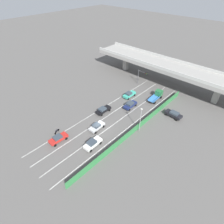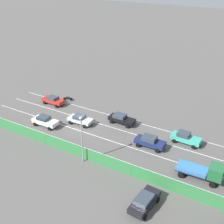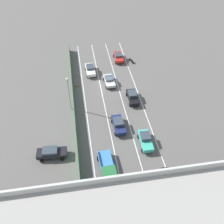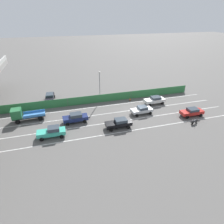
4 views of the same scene
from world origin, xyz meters
name	(u,v)px [view 1 (image 1 of 4)]	position (x,y,z in m)	size (l,w,h in m)	color
ground_plane	(100,128)	(0.00, 0.00, 0.00)	(300.00, 300.00, 0.00)	#565451
lane_line_left_edge	(101,109)	(-5.38, 5.72, 0.00)	(0.14, 47.43, 0.01)	silver
lane_line_mid_left	(110,114)	(-1.79, 5.72, 0.00)	(0.14, 47.43, 0.01)	silver
lane_line_mid_right	(120,120)	(1.79, 5.72, 0.00)	(0.14, 47.43, 0.01)	silver
lane_line_right_edge	(130,126)	(5.38, 5.72, 0.00)	(0.14, 47.43, 0.01)	silver
elevated_overpass	(166,67)	(0.00, 31.43, 6.25)	(54.02, 9.34, 7.85)	gray
green_fence	(137,127)	(7.55, 5.72, 0.91)	(0.10, 43.53, 1.82)	#2D753D
car_sedan_silver	(97,126)	(-0.14, -0.81, 0.86)	(2.24, 4.35, 1.55)	#B7BABC
car_sedan_black	(103,110)	(-3.80, 5.16, 0.90)	(2.01, 4.57, 1.63)	black
car_sedan_navy	(130,105)	(0.23, 12.17, 0.94)	(2.12, 4.54, 1.72)	navy
car_hatchback_white	(93,143)	(3.36, -5.43, 0.92)	(2.13, 4.57, 1.68)	silver
car_sedan_red	(58,138)	(-3.68, -9.76, 0.88)	(2.05, 4.48, 1.56)	red
car_taxi_teal	(129,94)	(-3.46, 16.39, 0.94)	(2.05, 4.50, 1.75)	teal
flatbed_truck_blue	(157,95)	(3.45, 21.44, 1.27)	(2.43, 5.82, 2.48)	black
motorcycle	(57,131)	(-6.42, -8.36, 0.46)	(0.92, 1.84, 0.93)	black
parked_sedan_dark	(174,114)	(11.59, 16.61, 0.93)	(4.74, 2.26, 1.64)	black
traffic_light	(141,75)	(-5.39, 25.15, 3.79)	(3.91, 0.62, 5.30)	#47474C
street_lamp	(141,118)	(8.13, 5.74, 4.24)	(0.60, 0.36, 6.96)	gray
traffic_cone	(117,142)	(6.61, -0.95, 0.29)	(0.47, 0.47, 0.63)	orange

